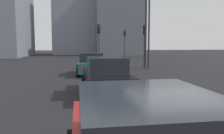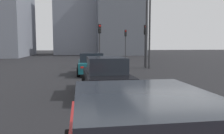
{
  "view_description": "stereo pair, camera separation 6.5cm",
  "coord_description": "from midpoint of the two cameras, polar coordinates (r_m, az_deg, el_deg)",
  "views": [
    {
      "loc": [
        -5.56,
        2.61,
        2.17
      ],
      "look_at": [
        4.94,
        0.98,
        1.09
      ],
      "focal_mm": 35.77,
      "sensor_mm": 36.0,
      "label": 1
    },
    {
      "loc": [
        -5.57,
        2.55,
        2.17
      ],
      "look_at": [
        4.94,
        0.98,
        1.09
      ],
      "focal_mm": 35.77,
      "sensor_mm": 36.0,
      "label": 2
    }
  ],
  "objects": [
    {
      "name": "car_black_right_second",
      "position": [
        9.75,
        -1.8,
        -2.42
      ],
      "size": [
        4.48,
        2.05,
        1.63
      ],
      "rotation": [
        0.0,
        0.0,
        0.02
      ],
      "color": "black",
      "rests_on": "ground_plane"
    },
    {
      "name": "ground_plane",
      "position": [
        6.54,
        15.52,
        -14.7
      ],
      "size": [
        160.0,
        160.0,
        0.2
      ],
      "primitive_type": "cube",
      "color": "black"
    },
    {
      "name": "traffic_light_near_right",
      "position": [
        31.81,
        3.19,
        7.32
      ],
      "size": [
        0.32,
        0.29,
        4.22
      ],
      "rotation": [
        0.0,
        0.0,
        3.11
      ],
      "color": "#2D2D30",
      "rests_on": "ground_plane"
    },
    {
      "name": "building_facade_right",
      "position": [
        46.25,
        -26.29,
        12.42
      ],
      "size": [
        15.06,
        8.38,
        15.97
      ],
      "primitive_type": "cube",
      "color": "gray",
      "rests_on": "ground_plane"
    },
    {
      "name": "car_teal_right_lead",
      "position": [
        16.26,
        -5.59,
        0.75
      ],
      "size": [
        4.08,
        2.08,
        1.56
      ],
      "rotation": [
        0.0,
        0.0,
        -0.01
      ],
      "color": "#19606B",
      "rests_on": "ground_plane"
    },
    {
      "name": "street_lamp_far",
      "position": [
        20.92,
        8.56,
        13.37
      ],
      "size": [
        0.56,
        0.36,
        8.56
      ],
      "color": "#2D2D30",
      "rests_on": "ground_plane"
    },
    {
      "name": "street_lamp_kerbside",
      "position": [
        20.4,
        9.37,
        11.79
      ],
      "size": [
        0.56,
        0.36,
        7.36
      ],
      "color": "#2D2D30",
      "rests_on": "ground_plane"
    },
    {
      "name": "building_facade_center",
      "position": [
        51.28,
        -8.32,
        11.62
      ],
      "size": [
        8.4,
        11.35,
        14.87
      ],
      "primitive_type": "cube",
      "color": "gray",
      "rests_on": "ground_plane"
    },
    {
      "name": "traffic_light_far_left",
      "position": [
        21.41,
        8.28,
        7.6
      ],
      "size": [
        0.32,
        0.3,
        3.99
      ],
      "rotation": [
        0.0,
        0.0,
        3.24
      ],
      "color": "#2D2D30",
      "rests_on": "ground_plane"
    },
    {
      "name": "building_facade_left",
      "position": [
        47.51,
        1.66,
        12.32
      ],
      "size": [
        8.25,
        9.68,
        15.17
      ],
      "primitive_type": "cube",
      "color": "slate",
      "rests_on": "ground_plane"
    },
    {
      "name": "traffic_light_near_left",
      "position": [
        22.57,
        -3.44,
        7.89
      ],
      "size": [
        0.32,
        0.3,
        4.18
      ],
      "rotation": [
        0.0,
        0.0,
        3.24
      ],
      "color": "#2D2D30",
      "rests_on": "ground_plane"
    }
  ]
}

